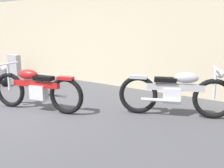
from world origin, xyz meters
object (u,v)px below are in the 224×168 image
helmet (5,81)px  motorcycle_silver (176,92)px  stone_marker (14,65)px  motorcycle_red (36,88)px

helmet → motorcycle_silver: size_ratio=0.14×
stone_marker → motorcycle_silver: (6.56, -1.01, 0.11)m
helmet → stone_marker: bearing=136.3°
motorcycle_silver → stone_marker: bearing=148.9°
motorcycle_red → motorcycle_silver: size_ratio=1.02×
motorcycle_silver → motorcycle_red: bearing=-174.9°
stone_marker → motorcycle_silver: motorcycle_silver is taller
helmet → motorcycle_silver: motorcycle_silver is taller
helmet → motorcycle_red: 2.82m
motorcycle_red → motorcycle_silver: motorcycle_silver is taller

